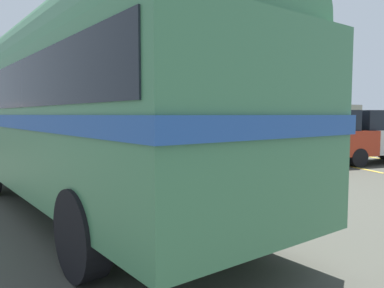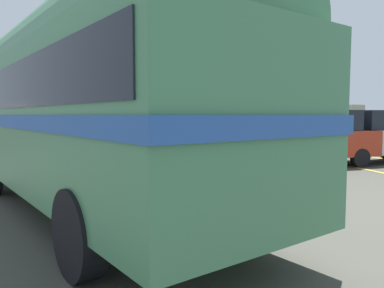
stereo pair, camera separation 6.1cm
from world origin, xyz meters
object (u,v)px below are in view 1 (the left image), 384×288
Objects in this scene: parked_car_middle at (374,136)px; lamp_post at (177,62)px; parked_car_nearest at (313,137)px; vintage_coach at (85,96)px.

lamp_post is (-6.82, 1.89, 2.63)m from parked_car_middle.
parked_car_middle is at bearing -87.04° from parked_car_nearest.
lamp_post reaches higher than vintage_coach.
parked_car_middle is at bearing 1.79° from vintage_coach.
vintage_coach reaches higher than parked_car_middle.
lamp_post reaches higher than parked_car_nearest.
lamp_post is (3.02, 6.46, 1.55)m from vintage_coach.
vintage_coach is 10.89m from parked_car_middle.
parked_car_nearest is 1.00× the size of parked_car_middle.
lamp_post is (-4.17, 2.16, 2.63)m from parked_car_nearest.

